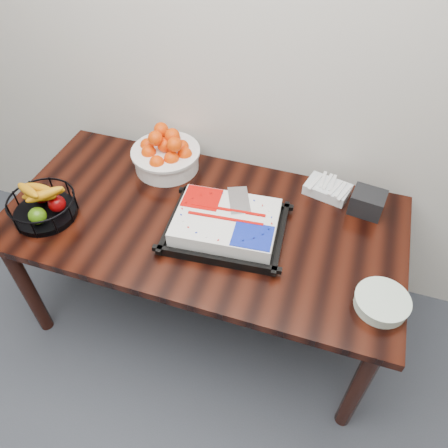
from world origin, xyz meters
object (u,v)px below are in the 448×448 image
(plate_stack, at_px, (382,302))
(napkin_box, at_px, (367,202))
(tangerine_bowl, at_px, (166,152))
(table, at_px, (203,232))
(fruit_basket, at_px, (43,205))
(cake_tray, at_px, (226,225))

(plate_stack, bearing_deg, napkin_box, 101.68)
(napkin_box, bearing_deg, tangerine_bowl, 179.44)
(table, xyz_separation_m, fruit_basket, (-0.68, -0.20, 0.15))
(tangerine_bowl, xyz_separation_m, napkin_box, (0.99, -0.01, -0.04))
(table, bearing_deg, napkin_box, 22.37)
(table, distance_m, napkin_box, 0.76)
(table, relative_size, fruit_basket, 6.06)
(tangerine_bowl, relative_size, napkin_box, 2.38)
(napkin_box, bearing_deg, cake_tray, -149.90)
(plate_stack, bearing_deg, tangerine_bowl, 154.57)
(table, relative_size, cake_tray, 3.40)
(cake_tray, bearing_deg, plate_stack, -15.35)
(fruit_basket, height_order, plate_stack, fruit_basket)
(table, xyz_separation_m, napkin_box, (0.69, 0.29, 0.14))
(cake_tray, relative_size, tangerine_bowl, 1.54)
(fruit_basket, bearing_deg, plate_stack, -1.02)
(cake_tray, bearing_deg, fruit_basket, -168.95)
(cake_tray, bearing_deg, table, 161.45)
(fruit_basket, bearing_deg, napkin_box, 19.46)
(cake_tray, bearing_deg, napkin_box, 30.10)
(cake_tray, xyz_separation_m, tangerine_bowl, (-0.43, 0.34, 0.05))
(tangerine_bowl, bearing_deg, table, -44.59)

